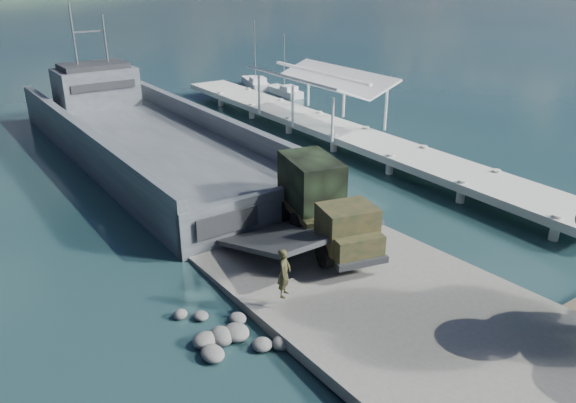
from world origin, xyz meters
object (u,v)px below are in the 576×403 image
(pier, at_px, (328,120))
(sailboat_near, at_px, (285,92))
(soldier, at_px, (284,281))
(military_truck, at_px, (322,203))
(landing_craft, at_px, (148,146))
(sailboat_far, at_px, (256,84))

(pier, relative_size, sailboat_near, 6.66)
(pier, height_order, sailboat_near, sailboat_near)
(pier, distance_m, soldier, 24.91)
(pier, distance_m, sailboat_near, 17.09)
(pier, height_order, military_truck, pier)
(landing_craft, xyz_separation_m, soldier, (-2.99, -22.07, 0.61))
(landing_craft, relative_size, sailboat_far, 4.96)
(landing_craft, distance_m, sailboat_far, 26.43)
(soldier, distance_m, sailboat_near, 41.37)
(pier, height_order, soldier, pier)
(military_truck, relative_size, sailboat_near, 1.25)
(soldier, distance_m, sailboat_far, 45.66)
(soldier, bearing_deg, landing_craft, 43.39)
(landing_craft, xyz_separation_m, sailboat_near, (20.25, 12.14, -0.56))
(pier, bearing_deg, military_truck, -129.16)
(landing_craft, height_order, sailboat_far, landing_craft)
(landing_craft, xyz_separation_m, military_truck, (1.93, -18.11, 1.42))
(landing_craft, height_order, sailboat_near, landing_craft)
(pier, relative_size, sailboat_far, 5.80)
(pier, bearing_deg, landing_craft, 165.27)
(sailboat_far, bearing_deg, landing_craft, -121.97)
(landing_craft, distance_m, military_truck, 18.27)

